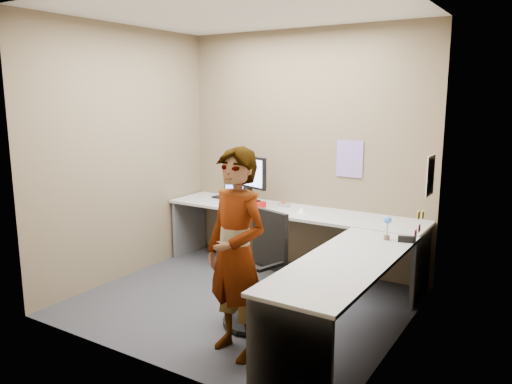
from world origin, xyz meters
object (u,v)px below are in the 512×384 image
Objects in this scene: desk at (301,241)px; person at (236,254)px; monitor at (249,174)px; office_chair at (258,280)px.

person is (0.06, -1.21, 0.21)m from desk.
person is at bearing -42.72° from monitor.
desk is 3.05× the size of office_chair.
desk is 1.16m from monitor.
desk is at bearing -10.84° from monitor.
office_chair is at bearing 119.27° from person.
person is at bearing -87.01° from desk.
office_chair is at bearing -36.95° from monitor.
desk is 0.71m from office_chair.
monitor is 0.54× the size of office_chair.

